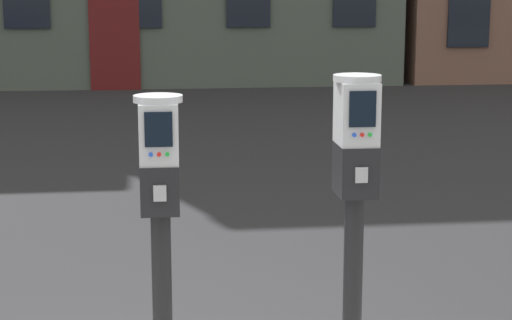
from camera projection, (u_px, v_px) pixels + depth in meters
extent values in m
cylinder|color=black|center=(162.00, 312.00, 4.04)|extent=(0.09, 0.09, 0.95)
cube|color=black|center=(160.00, 187.00, 3.93)|extent=(0.17, 0.24, 0.22)
cube|color=#A5A8AD|center=(160.00, 193.00, 3.81)|extent=(0.06, 0.01, 0.07)
cube|color=#B7BABF|center=(159.00, 132.00, 3.88)|extent=(0.17, 0.23, 0.27)
cube|color=black|center=(158.00, 129.00, 3.76)|extent=(0.12, 0.01, 0.15)
cylinder|color=blue|center=(151.00, 155.00, 3.77)|extent=(0.02, 0.01, 0.02)
cylinder|color=red|center=(159.00, 154.00, 3.78)|extent=(0.02, 0.01, 0.02)
cylinder|color=green|center=(167.00, 154.00, 3.78)|extent=(0.02, 0.01, 0.02)
cylinder|color=#B7BABF|center=(158.00, 99.00, 3.85)|extent=(0.22, 0.22, 0.03)
cylinder|color=black|center=(352.00, 298.00, 4.14)|extent=(0.09, 0.09, 1.00)
cube|color=black|center=(355.00, 169.00, 4.02)|extent=(0.17, 0.24, 0.23)
cube|color=#A5A8AD|center=(361.00, 175.00, 3.90)|extent=(0.06, 0.01, 0.07)
cube|color=#B7BABF|center=(357.00, 113.00, 3.97)|extent=(0.17, 0.23, 0.28)
cube|color=black|center=(363.00, 109.00, 3.85)|extent=(0.12, 0.01, 0.16)
cylinder|color=blue|center=(354.00, 135.00, 3.87)|extent=(0.02, 0.01, 0.02)
cylinder|color=red|center=(362.00, 135.00, 3.87)|extent=(0.02, 0.01, 0.02)
cylinder|color=green|center=(370.00, 135.00, 3.87)|extent=(0.02, 0.01, 0.02)
cylinder|color=#B7BABF|center=(357.00, 78.00, 3.94)|extent=(0.22, 0.22, 0.03)
cube|color=#591414|center=(115.00, 38.00, 17.73)|extent=(1.00, 0.07, 2.10)
cube|color=black|center=(469.00, 9.00, 18.49)|extent=(0.90, 0.06, 1.60)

